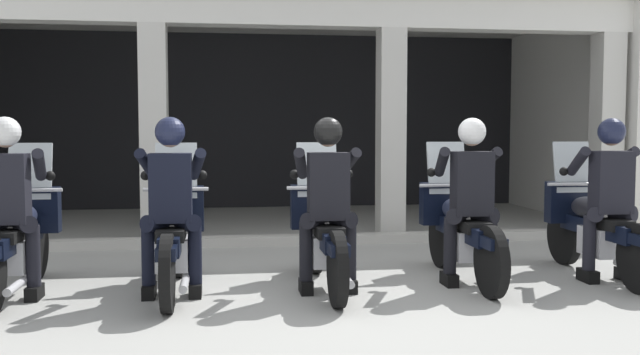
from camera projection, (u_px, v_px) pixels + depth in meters
name	position (u px, v px, depth m)	size (l,w,h in m)	color
ground_plane	(294.00, 240.00, 9.27)	(80.00, 80.00, 0.00)	#999993
station_building	(264.00, 87.00, 11.59)	(10.61, 4.62, 3.44)	black
kerb_strip	(279.00, 240.00, 8.90)	(10.11, 0.24, 0.12)	#B7B5AD
motorcycle_far_left	(19.00, 238.00, 6.27)	(0.62, 2.04, 1.35)	black
police_officer_far_left	(7.00, 192.00, 5.96)	(0.63, 0.61, 1.58)	black
motorcycle_left	(174.00, 236.00, 6.38)	(0.62, 2.04, 1.35)	black
police_officer_left	(171.00, 191.00, 6.07)	(0.63, 0.61, 1.58)	black
motorcycle_center	(323.00, 233.00, 6.55)	(0.62, 2.04, 1.35)	black
police_officer_center	(328.00, 189.00, 6.24)	(0.63, 0.61, 1.58)	black
motorcycle_right	(460.00, 228.00, 6.86)	(0.62, 2.04, 1.35)	black
police_officer_right	(471.00, 187.00, 6.55)	(0.63, 0.61, 1.58)	black
motorcycle_far_right	(593.00, 226.00, 7.02)	(0.62, 2.04, 1.35)	black
police_officer_far_right	(609.00, 185.00, 6.71)	(0.63, 0.61, 1.58)	black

